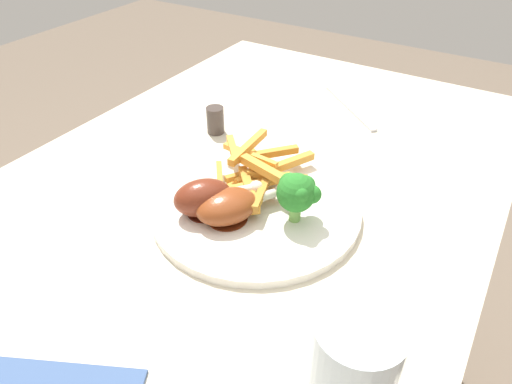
{
  "coord_description": "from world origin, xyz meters",
  "views": [
    {
      "loc": [
        -0.4,
        -0.31,
        1.15
      ],
      "look_at": [
        0.03,
        -0.05,
        0.78
      ],
      "focal_mm": 32.68,
      "sensor_mm": 36.0,
      "label": 1
    }
  ],
  "objects_px": {
    "carrot_fries_pile": "(257,170)",
    "fork": "(350,107)",
    "dining_table": "(219,269)",
    "chicken_drumstick_far": "(230,206)",
    "chicken_drumstick_near": "(204,196)",
    "water_glass": "(350,380)",
    "dinner_plate": "(256,207)",
    "pepper_shaker": "(215,120)",
    "broccoli_floret_front": "(298,192)"
  },
  "relations": [
    {
      "from": "dining_table",
      "to": "water_glass",
      "type": "distance_m",
      "value": 0.37
    },
    {
      "from": "carrot_fries_pile",
      "to": "fork",
      "type": "xyz_separation_m",
      "value": [
        0.31,
        -0.02,
        -0.03
      ]
    },
    {
      "from": "water_glass",
      "to": "carrot_fries_pile",
      "type": "bearing_deg",
      "value": 43.43
    },
    {
      "from": "dining_table",
      "to": "water_glass",
      "type": "relative_size",
      "value": 9.18
    },
    {
      "from": "chicken_drumstick_near",
      "to": "chicken_drumstick_far",
      "type": "xyz_separation_m",
      "value": [
        0.01,
        -0.04,
        -0.0
      ]
    },
    {
      "from": "chicken_drumstick_far",
      "to": "pepper_shaker",
      "type": "distance_m",
      "value": 0.25
    },
    {
      "from": "broccoli_floret_front",
      "to": "pepper_shaker",
      "type": "height_order",
      "value": "broccoli_floret_front"
    },
    {
      "from": "dinner_plate",
      "to": "chicken_drumstick_near",
      "type": "distance_m",
      "value": 0.08
    },
    {
      "from": "broccoli_floret_front",
      "to": "fork",
      "type": "height_order",
      "value": "broccoli_floret_front"
    },
    {
      "from": "chicken_drumstick_near",
      "to": "water_glass",
      "type": "distance_m",
      "value": 0.31
    },
    {
      "from": "chicken_drumstick_far",
      "to": "fork",
      "type": "bearing_deg",
      "value": -0.6
    },
    {
      "from": "broccoli_floret_front",
      "to": "pepper_shaker",
      "type": "distance_m",
      "value": 0.28
    },
    {
      "from": "dining_table",
      "to": "dinner_plate",
      "type": "bearing_deg",
      "value": -60.67
    },
    {
      "from": "carrot_fries_pile",
      "to": "chicken_drumstick_far",
      "type": "relative_size",
      "value": 1.31
    },
    {
      "from": "carrot_fries_pile",
      "to": "water_glass",
      "type": "relative_size",
      "value": 1.27
    },
    {
      "from": "water_glass",
      "to": "pepper_shaker",
      "type": "distance_m",
      "value": 0.53
    },
    {
      "from": "broccoli_floret_front",
      "to": "carrot_fries_pile",
      "type": "height_order",
      "value": "broccoli_floret_front"
    },
    {
      "from": "dinner_plate",
      "to": "broccoli_floret_front",
      "type": "distance_m",
      "value": 0.08
    },
    {
      "from": "broccoli_floret_front",
      "to": "pepper_shaker",
      "type": "xyz_separation_m",
      "value": [
        0.15,
        0.23,
        -0.03
      ]
    },
    {
      "from": "dinner_plate",
      "to": "chicken_drumstick_near",
      "type": "xyz_separation_m",
      "value": [
        -0.05,
        0.05,
        0.03
      ]
    },
    {
      "from": "chicken_drumstick_near",
      "to": "dining_table",
      "type": "bearing_deg",
      "value": -3.36
    },
    {
      "from": "pepper_shaker",
      "to": "chicken_drumstick_far",
      "type": "bearing_deg",
      "value": -140.26
    },
    {
      "from": "fork",
      "to": "water_glass",
      "type": "xyz_separation_m",
      "value": [
        -0.57,
        -0.22,
        0.06
      ]
    },
    {
      "from": "dining_table",
      "to": "chicken_drumstick_far",
      "type": "distance_m",
      "value": 0.15
    },
    {
      "from": "dining_table",
      "to": "carrot_fries_pile",
      "type": "relative_size",
      "value": 7.25
    },
    {
      "from": "dining_table",
      "to": "chicken_drumstick_far",
      "type": "xyz_separation_m",
      "value": [
        -0.01,
        -0.04,
        0.15
      ]
    },
    {
      "from": "carrot_fries_pile",
      "to": "water_glass",
      "type": "bearing_deg",
      "value": -136.57
    },
    {
      "from": "dining_table",
      "to": "chicken_drumstick_near",
      "type": "xyz_separation_m",
      "value": [
        -0.02,
        0.0,
        0.15
      ]
    },
    {
      "from": "chicken_drumstick_near",
      "to": "fork",
      "type": "height_order",
      "value": "chicken_drumstick_near"
    },
    {
      "from": "dinner_plate",
      "to": "water_glass",
      "type": "xyz_separation_m",
      "value": [
        -0.21,
        -0.22,
        0.06
      ]
    },
    {
      "from": "fork",
      "to": "water_glass",
      "type": "bearing_deg",
      "value": 152.9
    },
    {
      "from": "dining_table",
      "to": "carrot_fries_pile",
      "type": "height_order",
      "value": "carrot_fries_pile"
    },
    {
      "from": "dinner_plate",
      "to": "pepper_shaker",
      "type": "relative_size",
      "value": 6.09
    },
    {
      "from": "chicken_drumstick_far",
      "to": "fork",
      "type": "height_order",
      "value": "chicken_drumstick_far"
    },
    {
      "from": "chicken_drumstick_far",
      "to": "carrot_fries_pile",
      "type": "bearing_deg",
      "value": 8.18
    },
    {
      "from": "chicken_drumstick_near",
      "to": "pepper_shaker",
      "type": "height_order",
      "value": "chicken_drumstick_near"
    },
    {
      "from": "dinner_plate",
      "to": "water_glass",
      "type": "bearing_deg",
      "value": -134.38
    },
    {
      "from": "chicken_drumstick_far",
      "to": "pepper_shaker",
      "type": "height_order",
      "value": "chicken_drumstick_far"
    },
    {
      "from": "fork",
      "to": "carrot_fries_pile",
      "type": "bearing_deg",
      "value": 128.28
    },
    {
      "from": "pepper_shaker",
      "to": "chicken_drumstick_near",
      "type": "bearing_deg",
      "value": -148.06
    },
    {
      "from": "chicken_drumstick_far",
      "to": "fork",
      "type": "distance_m",
      "value": 0.4
    },
    {
      "from": "pepper_shaker",
      "to": "carrot_fries_pile",
      "type": "bearing_deg",
      "value": -125.68
    },
    {
      "from": "dinner_plate",
      "to": "chicken_drumstick_far",
      "type": "height_order",
      "value": "chicken_drumstick_far"
    },
    {
      "from": "dining_table",
      "to": "fork",
      "type": "distance_m",
      "value": 0.4
    },
    {
      "from": "chicken_drumstick_near",
      "to": "pepper_shaker",
      "type": "bearing_deg",
      "value": 31.94
    },
    {
      "from": "chicken_drumstick_far",
      "to": "pepper_shaker",
      "type": "relative_size",
      "value": 2.72
    },
    {
      "from": "chicken_drumstick_near",
      "to": "water_glass",
      "type": "height_order",
      "value": "water_glass"
    },
    {
      "from": "carrot_fries_pile",
      "to": "chicken_drumstick_far",
      "type": "height_order",
      "value": "carrot_fries_pile"
    },
    {
      "from": "carrot_fries_pile",
      "to": "pepper_shaker",
      "type": "distance_m",
      "value": 0.18
    },
    {
      "from": "broccoli_floret_front",
      "to": "chicken_drumstick_far",
      "type": "height_order",
      "value": "broccoli_floret_front"
    }
  ]
}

